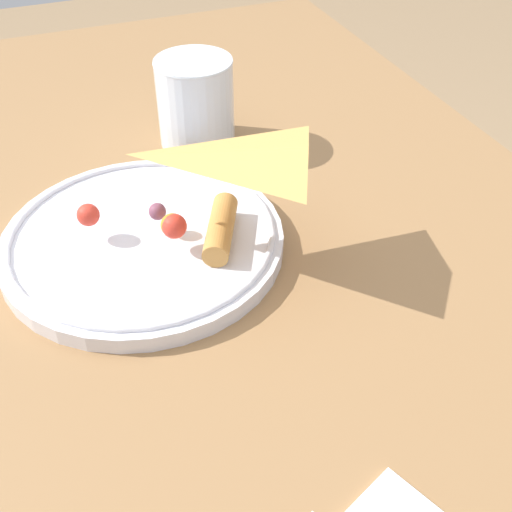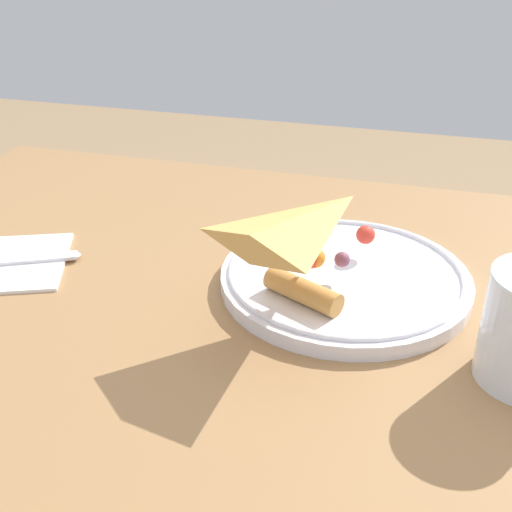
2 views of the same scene
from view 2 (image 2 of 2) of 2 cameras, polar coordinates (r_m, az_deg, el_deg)
The scene contains 2 objects.
dining_table at distance 0.71m, azimuth 5.61°, elevation -12.55°, with size 1.20×0.75×0.73m.
plate_pizza at distance 0.69m, azimuth 7.84°, elevation -1.70°, with size 0.27×0.27×0.05m.
Camera 2 is at (0.08, -0.53, 1.09)m, focal length 45.00 mm.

